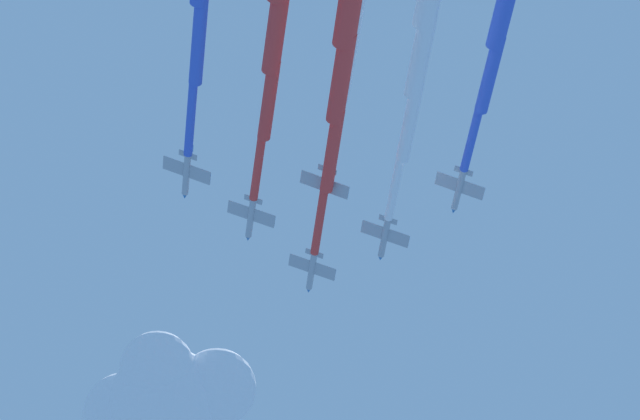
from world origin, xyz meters
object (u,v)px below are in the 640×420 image
at_px(jet_starboard_inner, 420,54).
at_px(jet_port_outer, 504,6).
at_px(jet_lead, 341,75).
at_px(jet_port_inner, 275,28).

distance_m(jet_starboard_inner, jet_port_outer, 14.39).
xyz_separation_m(jet_lead, jet_port_outer, (25.95, -4.52, 3.64)).
relative_size(jet_starboard_inner, jet_port_outer, 1.03).
xyz_separation_m(jet_port_inner, jet_port_outer, (34.05, 4.50, 1.41)).
xyz_separation_m(jet_lead, jet_starboard_inner, (12.42, -1.07, 0.16)).
bearing_deg(jet_lead, jet_port_inner, -131.91).
height_order(jet_lead, jet_starboard_inner, jet_starboard_inner).
bearing_deg(jet_lead, jet_port_outer, -9.88).
xyz_separation_m(jet_starboard_inner, jet_port_outer, (13.53, -3.45, 3.49)).
bearing_deg(jet_lead, jet_starboard_inner, -4.94).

